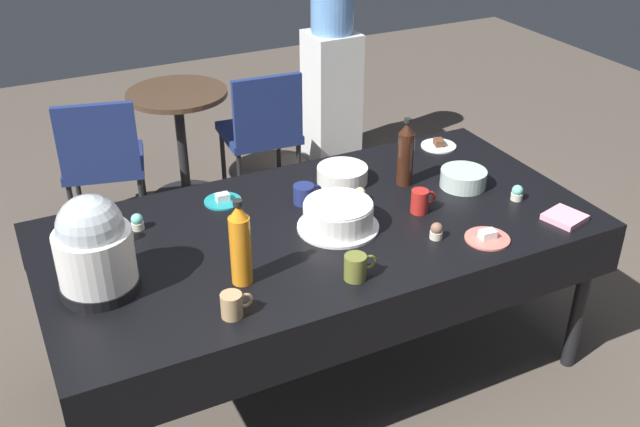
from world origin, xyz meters
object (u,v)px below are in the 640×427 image
soda_bottle_orange_juice (240,245)px  coffee_mug_olive (356,267)px  maroon_chair_left (102,157)px  water_cooler (332,78)px  cupcake_rose (436,231)px  slow_cooker (94,248)px  cupcake_mint (137,222)px  cupcake_berry (83,216)px  dessert_plate_white (439,145)px  round_cafe_table (180,126)px  maroon_chair_right (262,127)px  cupcake_cocoa (126,233)px  glass_salad_bowl (463,178)px  cupcake_lemon (517,193)px  dessert_plate_teal (223,200)px  frosted_layer_cake (338,216)px  cupcake_vanilla (360,195)px  ceramic_snack_bowl (342,174)px  coffee_mug_navy (304,194)px  potluck_table (320,238)px  coffee_mug_red (420,201)px  soda_bottle_cola (406,154)px  dessert_plate_coral (487,237)px  coffee_mug_tan (233,305)px

soda_bottle_orange_juice → coffee_mug_olive: (0.37, -0.16, -0.10)m
maroon_chair_left → water_cooler: (1.62, 0.35, 0.10)m
cupcake_rose → slow_cooker: bearing=169.4°
cupcake_mint → cupcake_berry: 0.23m
dessert_plate_white → slow_cooker: bearing=-164.6°
dessert_plate_white → round_cafe_table: (-0.90, 1.40, -0.26)m
cupcake_berry → round_cafe_table: cupcake_berry is taller
maroon_chair_left → maroon_chair_right: 0.96m
dessert_plate_white → cupcake_cocoa: (-1.57, -0.19, 0.02)m
glass_salad_bowl → cupcake_lemon: 0.24m
dessert_plate_teal → frosted_layer_cake: bearing=-50.3°
slow_cooker → cupcake_mint: 0.44m
maroon_chair_left → cupcake_lemon: bearing=-51.6°
cupcake_vanilla → maroon_chair_right: size_ratio=0.08×
ceramic_snack_bowl → round_cafe_table: ceramic_snack_bowl is taller
cupcake_berry → maroon_chair_right: (1.24, 1.16, -0.29)m
cupcake_rose → round_cafe_table: cupcake_rose is taller
coffee_mug_navy → glass_salad_bowl: bearing=-14.1°
potluck_table → water_cooler: 2.21m
round_cafe_table → cupcake_vanilla: bearing=-80.7°
dessert_plate_white → maroon_chair_right: (-0.46, 1.18, -0.27)m
cupcake_mint → cupcake_cocoa: size_ratio=1.00×
ceramic_snack_bowl → coffee_mug_red: size_ratio=1.97×
soda_bottle_cola → water_cooler: (0.56, 1.79, -0.30)m
cupcake_mint → coffee_mug_red: size_ratio=0.59×
glass_salad_bowl → dessert_plate_white: 0.42m
cupcake_cocoa → dessert_plate_teal: bearing=16.1°
cupcake_berry → soda_bottle_orange_juice: (0.42, -0.66, 0.12)m
cupcake_cocoa → cupcake_lemon: 1.61m
dessert_plate_white → cupcake_rose: cupcake_rose is taller
coffee_mug_navy → round_cafe_table: coffee_mug_navy is taller
dessert_plate_coral → maroon_chair_left: bearing=119.0°
dessert_plate_teal → round_cafe_table: size_ratio=0.22×
cupcake_mint → coffee_mug_red: (1.08, -0.38, 0.02)m
dessert_plate_coral → coffee_mug_red: size_ratio=1.52×
cupcake_berry → potluck_table: bearing=-27.1°
dessert_plate_white → cupcake_cocoa: cupcake_cocoa is taller
slow_cooker → coffee_mug_navy: bearing=15.8°
cupcake_vanilla → coffee_mug_red: coffee_mug_red is taller
coffee_mug_tan → glass_salad_bowl: bearing=19.0°
potluck_table → coffee_mug_red: bearing=-12.3°
cupcake_lemon → maroon_chair_left: 2.28m
cupcake_berry → soda_bottle_orange_juice: bearing=-57.6°
ceramic_snack_bowl → coffee_mug_tan: (-0.77, -0.70, 0.01)m
coffee_mug_tan → round_cafe_table: bearing=78.0°
frosted_layer_cake → cupcake_vanilla: size_ratio=4.84×
round_cafe_table → cupcake_rose: bearing=-79.1°
potluck_table → cupcake_vanilla: 0.27m
cupcake_vanilla → coffee_mug_olive: coffee_mug_olive is taller
dessert_plate_white → cupcake_cocoa: size_ratio=2.54×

